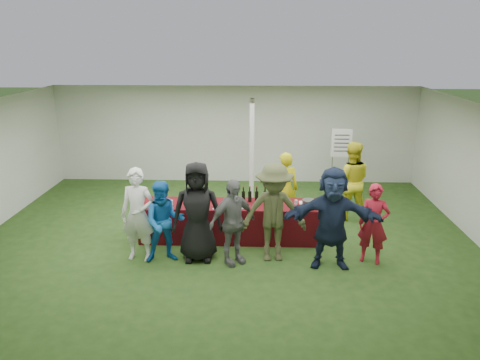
{
  "coord_description": "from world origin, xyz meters",
  "views": [
    {
      "loc": [
        0.6,
        -8.84,
        3.93
      ],
      "look_at": [
        0.28,
        -0.04,
        1.25
      ],
      "focal_mm": 35.0,
      "sensor_mm": 36.0,
      "label": 1
    }
  ],
  "objects_px": {
    "wine_list_sign": "(341,148)",
    "staff_pourer": "(285,188)",
    "customer_4": "(274,213)",
    "customer_3": "(232,222)",
    "customer_0": "(138,215)",
    "customer_5": "(332,218)",
    "customer_1": "(164,222)",
    "staff_back": "(351,181)",
    "serving_table": "(230,221)",
    "customer_2": "(197,212)",
    "dump_bucket": "(309,204)",
    "customer_6": "(374,224)"
  },
  "relations": [
    {
      "from": "dump_bucket",
      "to": "staff_back",
      "type": "bearing_deg",
      "value": 52.94
    },
    {
      "from": "customer_1",
      "to": "customer_5",
      "type": "distance_m",
      "value": 2.98
    },
    {
      "from": "serving_table",
      "to": "wine_list_sign",
      "type": "xyz_separation_m",
      "value": [
        2.62,
        2.58,
        0.94
      ]
    },
    {
      "from": "staff_pourer",
      "to": "customer_0",
      "type": "bearing_deg",
      "value": 36.35
    },
    {
      "from": "customer_4",
      "to": "customer_3",
      "type": "bearing_deg",
      "value": -171.66
    },
    {
      "from": "dump_bucket",
      "to": "wine_list_sign",
      "type": "xyz_separation_m",
      "value": [
        1.07,
        2.8,
        0.48
      ]
    },
    {
      "from": "wine_list_sign",
      "to": "customer_3",
      "type": "distance_m",
      "value": 4.47
    },
    {
      "from": "customer_2",
      "to": "customer_4",
      "type": "height_order",
      "value": "customer_2"
    },
    {
      "from": "dump_bucket",
      "to": "customer_3",
      "type": "xyz_separation_m",
      "value": [
        -1.44,
        -0.86,
        -0.05
      ]
    },
    {
      "from": "wine_list_sign",
      "to": "staff_pourer",
      "type": "relative_size",
      "value": 1.11
    },
    {
      "from": "serving_table",
      "to": "customer_3",
      "type": "xyz_separation_m",
      "value": [
        0.1,
        -1.08,
        0.42
      ]
    },
    {
      "from": "serving_table",
      "to": "customer_2",
      "type": "distance_m",
      "value": 1.21
    },
    {
      "from": "customer_0",
      "to": "customer_2",
      "type": "relative_size",
      "value": 0.94
    },
    {
      "from": "customer_0",
      "to": "customer_5",
      "type": "height_order",
      "value": "customer_5"
    },
    {
      "from": "dump_bucket",
      "to": "customer_4",
      "type": "relative_size",
      "value": 0.14
    },
    {
      "from": "staff_back",
      "to": "customer_1",
      "type": "xyz_separation_m",
      "value": [
        -3.75,
        -2.24,
        -0.13
      ]
    },
    {
      "from": "customer_0",
      "to": "customer_1",
      "type": "xyz_separation_m",
      "value": [
        0.49,
        -0.06,
        -0.11
      ]
    },
    {
      "from": "customer_2",
      "to": "customer_5",
      "type": "xyz_separation_m",
      "value": [
        2.39,
        -0.19,
        -0.01
      ]
    },
    {
      "from": "wine_list_sign",
      "to": "customer_3",
      "type": "relative_size",
      "value": 1.14
    },
    {
      "from": "staff_pourer",
      "to": "customer_1",
      "type": "height_order",
      "value": "staff_pourer"
    },
    {
      "from": "staff_pourer",
      "to": "staff_back",
      "type": "distance_m",
      "value": 1.52
    },
    {
      "from": "wine_list_sign",
      "to": "staff_back",
      "type": "relative_size",
      "value": 1.01
    },
    {
      "from": "staff_back",
      "to": "customer_5",
      "type": "distance_m",
      "value": 2.46
    },
    {
      "from": "customer_1",
      "to": "customer_3",
      "type": "height_order",
      "value": "customer_3"
    },
    {
      "from": "customer_5",
      "to": "staff_back",
      "type": "bearing_deg",
      "value": 74.23
    },
    {
      "from": "customer_2",
      "to": "customer_3",
      "type": "relative_size",
      "value": 1.17
    },
    {
      "from": "dump_bucket",
      "to": "customer_1",
      "type": "relative_size",
      "value": 0.17
    },
    {
      "from": "staff_pourer",
      "to": "customer_2",
      "type": "xyz_separation_m",
      "value": [
        -1.67,
        -1.8,
        0.12
      ]
    },
    {
      "from": "serving_table",
      "to": "customer_4",
      "type": "bearing_deg",
      "value": -47.06
    },
    {
      "from": "customer_1",
      "to": "customer_2",
      "type": "xyz_separation_m",
      "value": [
        0.59,
        0.09,
        0.16
      ]
    },
    {
      "from": "serving_table",
      "to": "wine_list_sign",
      "type": "distance_m",
      "value": 3.79
    },
    {
      "from": "customer_0",
      "to": "customer_6",
      "type": "xyz_separation_m",
      "value": [
        4.25,
        0.03,
        -0.13
      ]
    },
    {
      "from": "wine_list_sign",
      "to": "customer_5",
      "type": "bearing_deg",
      "value": -101.68
    },
    {
      "from": "customer_4",
      "to": "customer_5",
      "type": "relative_size",
      "value": 1.0
    },
    {
      "from": "serving_table",
      "to": "customer_6",
      "type": "height_order",
      "value": "customer_6"
    },
    {
      "from": "customer_2",
      "to": "customer_5",
      "type": "height_order",
      "value": "customer_2"
    },
    {
      "from": "staff_pourer",
      "to": "customer_1",
      "type": "bearing_deg",
      "value": 42.62
    },
    {
      "from": "staff_back",
      "to": "customer_1",
      "type": "relative_size",
      "value": 1.17
    },
    {
      "from": "serving_table",
      "to": "customer_3",
      "type": "relative_size",
      "value": 2.27
    },
    {
      "from": "customer_6",
      "to": "staff_back",
      "type": "bearing_deg",
      "value": 109.48
    },
    {
      "from": "dump_bucket",
      "to": "customer_5",
      "type": "bearing_deg",
      "value": -71.53
    },
    {
      "from": "customer_2",
      "to": "customer_0",
      "type": "bearing_deg",
      "value": 178.77
    },
    {
      "from": "staff_pourer",
      "to": "customer_5",
      "type": "xyz_separation_m",
      "value": [
        0.71,
        -2.0,
        0.11
      ]
    },
    {
      "from": "staff_back",
      "to": "customer_1",
      "type": "distance_m",
      "value": 4.36
    },
    {
      "from": "wine_list_sign",
      "to": "customer_4",
      "type": "xyz_separation_m",
      "value": [
        -1.78,
        -3.49,
        -0.4
      ]
    },
    {
      "from": "serving_table",
      "to": "staff_pourer",
      "type": "relative_size",
      "value": 2.23
    },
    {
      "from": "customer_2",
      "to": "customer_1",
      "type": "bearing_deg",
      "value": -173.99
    },
    {
      "from": "dump_bucket",
      "to": "staff_back",
      "type": "distance_m",
      "value": 1.78
    },
    {
      "from": "customer_4",
      "to": "customer_6",
      "type": "xyz_separation_m",
      "value": [
        1.79,
        -0.03,
        -0.18
      ]
    },
    {
      "from": "staff_back",
      "to": "customer_6",
      "type": "distance_m",
      "value": 2.15
    }
  ]
}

